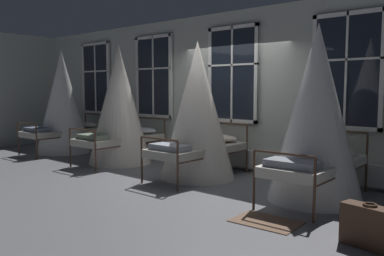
{
  "coord_description": "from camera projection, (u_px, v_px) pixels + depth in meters",
  "views": [
    {
      "loc": [
        4.77,
        -5.76,
        1.63
      ],
      "look_at": [
        -0.11,
        -0.12,
        0.91
      ],
      "focal_mm": 37.99,
      "sensor_mm": 36.0,
      "label": 1
    }
  ],
  "objects": [
    {
      "name": "ground",
      "position": [
        201.0,
        176.0,
        7.6
      ],
      "size": [
        24.99,
        24.99,
        0.0
      ],
      "primitive_type": "plane",
      "color": "slate"
    },
    {
      "name": "back_wall_with_windows",
      "position": [
        235.0,
        91.0,
        8.28
      ],
      "size": [
        13.49,
        0.1,
        3.19
      ],
      "primitive_type": "cube",
      "color": "#B2B7AD",
      "rests_on": "ground"
    },
    {
      "name": "window_bank",
      "position": [
        232.0,
        116.0,
        8.23
      ],
      "size": [
        10.34,
        0.1,
        2.82
      ],
      "color": "black",
      "rests_on": "ground"
    },
    {
      "name": "cot_first",
      "position": [
        63.0,
        103.0,
        10.38
      ],
      "size": [
        1.37,
        2.01,
        2.61
      ],
      "rotation": [
        0.0,
        0.0,
        1.59
      ],
      "color": "#4C3323",
      "rests_on": "ground"
    },
    {
      "name": "cot_second",
      "position": [
        119.0,
        106.0,
        8.88
      ],
      "size": [
        1.37,
        2.02,
        2.59
      ],
      "rotation": [
        0.0,
        0.0,
        1.59
      ],
      "color": "#4C3323",
      "rests_on": "ground"
    },
    {
      "name": "cot_third",
      "position": [
        198.0,
        113.0,
        7.39
      ],
      "size": [
        1.37,
        2.01,
        2.49
      ],
      "rotation": [
        0.0,
        0.0,
        1.56
      ],
      "color": "#4C3323",
      "rests_on": "ground"
    },
    {
      "name": "cot_fourth",
      "position": [
        316.0,
        116.0,
        5.86
      ],
      "size": [
        1.37,
        2.01,
        2.57
      ],
      "rotation": [
        0.0,
        0.0,
        1.58
      ],
      "color": "#4C3323",
      "rests_on": "ground"
    },
    {
      "name": "rug_fourth",
      "position": [
        267.0,
        222.0,
        4.99
      ],
      "size": [
        0.82,
        0.6,
        0.01
      ],
      "primitive_type": "cube",
      "rotation": [
        0.0,
        0.0,
        0.04
      ],
      "color": "brown",
      "rests_on": "ground"
    },
    {
      "name": "suitcase_dark",
      "position": [
        369.0,
        227.0,
        4.16
      ],
      "size": [
        0.59,
        0.31,
        0.47
      ],
      "rotation": [
        0.0,
        0.0,
        -0.19
      ],
      "color": "#472D1E",
      "rests_on": "ground"
    }
  ]
}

